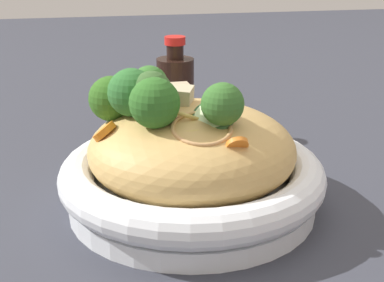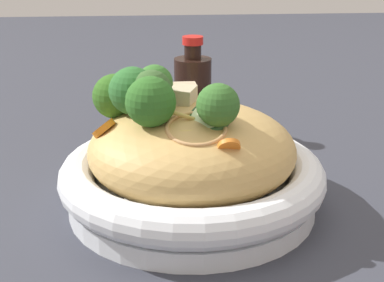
{
  "view_description": "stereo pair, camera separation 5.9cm",
  "coord_description": "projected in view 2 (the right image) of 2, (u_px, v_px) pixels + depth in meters",
  "views": [
    {
      "loc": [
        0.55,
        -0.1,
        0.29
      ],
      "look_at": [
        0.0,
        0.0,
        0.08
      ],
      "focal_mm": 52.37,
      "sensor_mm": 36.0,
      "label": 1
    },
    {
      "loc": [
        0.55,
        -0.04,
        0.29
      ],
      "look_at": [
        0.0,
        0.0,
        0.08
      ],
      "focal_mm": 52.37,
      "sensor_mm": 36.0,
      "label": 2
    }
  ],
  "objects": [
    {
      "name": "ground_plane",
      "position": [
        192.0,
        206.0,
        0.62
      ],
      "size": [
        3.0,
        3.0,
        0.0
      ],
      "primitive_type": "plane",
      "color": "#353742"
    },
    {
      "name": "serving_bowl",
      "position": [
        192.0,
        181.0,
        0.61
      ],
      "size": [
        0.29,
        0.29,
        0.06
      ],
      "color": "white",
      "rests_on": "ground_plane"
    },
    {
      "name": "noodle_heap",
      "position": [
        192.0,
        149.0,
        0.6
      ],
      "size": [
        0.22,
        0.22,
        0.1
      ],
      "color": "tan",
      "rests_on": "serving_bowl"
    },
    {
      "name": "broccoli_florets",
      "position": [
        148.0,
        96.0,
        0.58
      ],
      "size": [
        0.16,
        0.16,
        0.07
      ],
      "color": "#99B976",
      "rests_on": "serving_bowl"
    },
    {
      "name": "carrot_coins",
      "position": [
        139.0,
        125.0,
        0.57
      ],
      "size": [
        0.14,
        0.15,
        0.03
      ],
      "color": "orange",
      "rests_on": "serving_bowl"
    },
    {
      "name": "zucchini_slices",
      "position": [
        175.0,
        113.0,
        0.57
      ],
      "size": [
        0.09,
        0.12,
        0.04
      ],
      "color": "beige",
      "rests_on": "serving_bowl"
    },
    {
      "name": "chicken_chunks",
      "position": [
        183.0,
        96.0,
        0.63
      ],
      "size": [
        0.09,
        0.04,
        0.04
      ],
      "color": "beige",
      "rests_on": "serving_bowl"
    },
    {
      "name": "soy_sauce_bottle",
      "position": [
        193.0,
        94.0,
        0.82
      ],
      "size": [
        0.05,
        0.05,
        0.15
      ],
      "color": "black",
      "rests_on": "ground_plane"
    }
  ]
}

